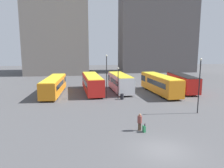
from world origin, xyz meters
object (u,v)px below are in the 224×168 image
(traveler, at_px, (140,120))
(bus_1, at_px, (92,83))
(bus_3, at_px, (160,84))
(bus_4, at_px, (182,82))
(trash_bin, at_px, (122,97))
(lamp_post_1, at_px, (118,80))
(suitcase, at_px, (144,129))
(bus_2, at_px, (120,82))
(lamp_post_0, at_px, (199,82))
(lamp_post_2, at_px, (107,73))
(bus_0, at_px, (54,85))

(traveler, bearing_deg, bus_1, 1.94)
(bus_1, relative_size, bus_3, 0.98)
(bus_4, bearing_deg, bus_3, 108.59)
(bus_4, relative_size, trash_bin, 11.34)
(bus_3, xyz_separation_m, lamp_post_1, (-7.58, -3.09, 1.18))
(bus_4, height_order, suitcase, bus_4)
(suitcase, xyz_separation_m, lamp_post_1, (-0.51, 13.34, 2.57))
(suitcase, bearing_deg, bus_2, -12.05)
(bus_2, bearing_deg, lamp_post_0, -157.13)
(lamp_post_2, bearing_deg, bus_2, 60.49)
(lamp_post_2, bearing_deg, bus_4, 15.98)
(bus_3, height_order, lamp_post_1, lamp_post_1)
(bus_0, height_order, lamp_post_2, lamp_post_2)
(bus_1, height_order, suitcase, bus_1)
(bus_4, xyz_separation_m, lamp_post_1, (-12.13, -4.45, 1.28))
(lamp_post_1, height_order, trash_bin, lamp_post_1)
(bus_0, relative_size, lamp_post_2, 1.77)
(bus_4, xyz_separation_m, lamp_post_0, (-3.77, -12.80, 2.19))
(bus_1, xyz_separation_m, traveler, (3.96, -18.43, -0.64))
(bus_0, height_order, bus_4, bus_4)
(bus_1, relative_size, bus_2, 1.19)
(bus_2, bearing_deg, bus_3, -114.92)
(bus_4, xyz_separation_m, trash_bin, (-11.60, -4.92, -1.17))
(lamp_post_0, bearing_deg, bus_4, 73.58)
(bus_0, bearing_deg, bus_1, -79.54)
(traveler, relative_size, suitcase, 1.95)
(bus_1, relative_size, lamp_post_1, 2.42)
(suitcase, bearing_deg, trash_bin, -10.27)
(lamp_post_2, height_order, trash_bin, lamp_post_2)
(bus_2, relative_size, suitcase, 11.36)
(bus_1, distance_m, lamp_post_2, 5.86)
(bus_2, xyz_separation_m, lamp_post_0, (7.23, -13.81, 2.12))
(bus_3, relative_size, traveler, 7.11)
(lamp_post_0, distance_m, trash_bin, 11.60)
(bus_0, xyz_separation_m, lamp_post_1, (10.13, -4.57, 1.35))
(traveler, distance_m, suitcase, 0.86)
(suitcase, relative_size, lamp_post_1, 0.18)
(lamp_post_2, bearing_deg, traveler, -82.09)
(bus_1, relative_size, traveler, 6.95)
(traveler, xyz_separation_m, suitcase, (0.33, -0.40, -0.69))
(traveler, distance_m, lamp_post_0, 9.78)
(lamp_post_0, bearing_deg, lamp_post_2, 138.62)
(bus_4, bearing_deg, trash_bin, 114.94)
(lamp_post_1, bearing_deg, bus_3, 22.20)
(bus_1, xyz_separation_m, lamp_post_1, (3.77, -5.50, 1.25))
(bus_1, bearing_deg, bus_3, -106.98)
(bus_0, xyz_separation_m, traveler, (10.32, -17.50, -0.53))
(bus_3, relative_size, lamp_post_0, 1.81)
(bus_3, bearing_deg, lamp_post_1, 106.86)
(bus_3, height_order, bus_4, bus_3)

